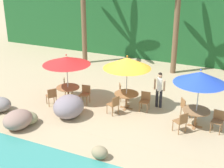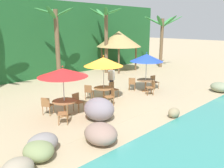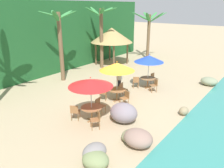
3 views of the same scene
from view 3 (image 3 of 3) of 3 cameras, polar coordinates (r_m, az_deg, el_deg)
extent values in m
plane|color=tan|center=(13.86, 1.73, -4.42)|extent=(120.00, 120.00, 0.00)
cube|color=tan|center=(13.86, 1.73, -4.41)|extent=(18.00, 5.20, 0.01)
cube|color=#1E5628|center=(19.53, -20.49, 10.60)|extent=(28.00, 2.40, 6.00)
ellipsoid|color=gray|center=(10.00, 4.80, -13.08)|extent=(0.87, 0.78, 0.49)
ellipsoid|color=gray|center=(11.37, 2.99, -7.35)|extent=(1.26, 1.45, 0.98)
ellipsoid|color=gray|center=(8.94, -4.48, -16.95)|extent=(1.03, 0.84, 0.64)
ellipsoid|color=#958562|center=(12.74, 17.91, -6.55)|extent=(0.59, 0.48, 0.45)
ellipsoid|color=#7C8A59|center=(8.61, -4.24, -18.79)|extent=(0.92, 1.04, 0.59)
ellipsoid|color=gray|center=(18.00, 23.58, 0.66)|extent=(1.02, 1.20, 0.61)
ellipsoid|color=gray|center=(9.66, 6.68, -13.59)|extent=(1.08, 1.28, 0.73)
cylinder|color=silver|center=(11.26, -5.33, -4.37)|extent=(0.04, 0.04, 2.16)
cone|color=red|center=(10.90, -5.49, 0.34)|extent=(2.23, 2.23, 0.37)
sphere|color=red|center=(10.82, -5.53, 1.66)|extent=(0.07, 0.07, 0.07)
cube|color=olive|center=(11.73, -5.16, -9.13)|extent=(0.60, 0.12, 0.03)
cube|color=olive|center=(11.73, -5.16, -9.13)|extent=(0.12, 0.60, 0.03)
cylinder|color=olive|center=(11.56, -5.22, -7.58)|extent=(0.09, 0.09, 0.71)
cylinder|color=olive|center=(11.41, -5.27, -6.00)|extent=(1.10, 1.10, 0.03)
cylinder|color=olive|center=(12.29, -1.69, -6.53)|extent=(0.04, 0.04, 0.45)
cylinder|color=olive|center=(12.03, -2.61, -7.17)|extent=(0.04, 0.04, 0.45)
cylinder|color=olive|center=(12.47, -3.08, -6.15)|extent=(0.04, 0.04, 0.45)
cylinder|color=olive|center=(12.21, -4.02, -6.77)|extent=(0.04, 0.04, 0.45)
cube|color=olive|center=(12.14, -2.87, -5.64)|extent=(0.47, 0.47, 0.03)
cube|color=olive|center=(12.17, -3.67, -4.60)|extent=(0.42, 0.08, 0.42)
cylinder|color=olive|center=(12.01, -9.91, -7.51)|extent=(0.04, 0.04, 0.45)
cylinder|color=olive|center=(11.92, -8.24, -7.62)|extent=(0.04, 0.04, 0.45)
cylinder|color=olive|center=(11.70, -10.36, -8.29)|extent=(0.04, 0.04, 0.45)
cylinder|color=olive|center=(11.61, -8.65, -8.42)|extent=(0.04, 0.04, 0.45)
cube|color=olive|center=(11.70, -9.35, -6.91)|extent=(0.58, 0.58, 0.03)
cube|color=olive|center=(11.44, -9.66, -6.48)|extent=(0.25, 0.38, 0.42)
cylinder|color=olive|center=(10.72, -5.13, -10.81)|extent=(0.04, 0.04, 0.45)
cylinder|color=olive|center=(11.02, -5.47, -9.90)|extent=(0.04, 0.04, 0.45)
cylinder|color=olive|center=(10.77, -3.23, -10.58)|extent=(0.04, 0.04, 0.45)
cylinder|color=olive|center=(11.08, -3.63, -9.68)|extent=(0.04, 0.04, 0.45)
cube|color=olive|center=(10.78, -4.40, -9.13)|extent=(0.59, 0.59, 0.03)
cube|color=olive|center=(10.72, -3.37, -8.09)|extent=(0.28, 0.36, 0.42)
cylinder|color=silver|center=(13.53, 1.26, 0.19)|extent=(0.04, 0.04, 2.29)
cone|color=orange|center=(13.23, 1.29, 4.46)|extent=(2.13, 2.13, 0.47)
sphere|color=orange|center=(13.15, 1.30, 5.77)|extent=(0.07, 0.07, 0.07)
cube|color=olive|center=(13.95, 1.22, -4.19)|extent=(0.60, 0.12, 0.03)
cube|color=olive|center=(13.95, 1.22, -4.19)|extent=(0.12, 0.60, 0.03)
cylinder|color=olive|center=(13.81, 1.23, -2.84)|extent=(0.09, 0.09, 0.71)
cylinder|color=olive|center=(13.68, 1.24, -1.46)|extent=(1.10, 1.10, 0.03)
cylinder|color=olive|center=(14.60, 3.97, -2.22)|extent=(0.04, 0.04, 0.45)
cylinder|color=olive|center=(14.31, 3.26, -2.66)|extent=(0.04, 0.04, 0.45)
cylinder|color=olive|center=(14.77, 2.76, -1.94)|extent=(0.04, 0.04, 0.45)
cylinder|color=olive|center=(14.48, 2.04, -2.38)|extent=(0.04, 0.04, 0.45)
cube|color=olive|center=(14.45, 3.02, -1.41)|extent=(0.45, 0.45, 0.03)
cube|color=olive|center=(14.48, 2.36, -0.54)|extent=(0.42, 0.07, 0.42)
cylinder|color=olive|center=(14.17, -2.83, -2.90)|extent=(0.04, 0.04, 0.45)
cylinder|color=olive|center=(14.11, -1.40, -2.97)|extent=(0.04, 0.04, 0.45)
cylinder|color=olive|center=(13.84, -3.10, -3.46)|extent=(0.04, 0.04, 0.45)
cylinder|color=olive|center=(13.79, -1.63, -3.54)|extent=(0.04, 0.04, 0.45)
cube|color=olive|center=(13.89, -2.26, -2.30)|extent=(0.57, 0.57, 0.03)
cube|color=olive|center=(13.63, -2.41, -1.85)|extent=(0.24, 0.38, 0.42)
cylinder|color=olive|center=(12.98, 2.90, -5.08)|extent=(0.04, 0.04, 0.45)
cylinder|color=olive|center=(13.26, 2.07, -4.52)|extent=(0.04, 0.04, 0.45)
cylinder|color=olive|center=(13.16, 4.21, -4.75)|extent=(0.04, 0.04, 0.45)
cylinder|color=olive|center=(13.43, 3.36, -4.21)|extent=(0.04, 0.04, 0.45)
cube|color=olive|center=(13.11, 3.16, -3.68)|extent=(0.55, 0.55, 0.03)
cube|color=olive|center=(13.14, 3.90, -2.72)|extent=(0.19, 0.40, 0.42)
cylinder|color=silver|center=(15.93, 9.24, 2.84)|extent=(0.04, 0.04, 2.24)
cone|color=blue|center=(15.68, 9.44, 6.41)|extent=(2.04, 2.04, 0.46)
sphere|color=blue|center=(15.61, 9.51, 7.51)|extent=(0.07, 0.07, 0.07)
cube|color=olive|center=(16.28, 9.03, -0.88)|extent=(0.60, 0.12, 0.03)
cube|color=olive|center=(16.28, 9.03, -0.88)|extent=(0.12, 0.60, 0.03)
cylinder|color=olive|center=(16.16, 9.10, 0.30)|extent=(0.09, 0.09, 0.71)
cylinder|color=olive|center=(16.05, 9.17, 1.50)|extent=(1.10, 1.10, 0.03)
cylinder|color=olive|center=(16.93, 11.60, 0.51)|extent=(0.04, 0.04, 0.45)
cylinder|color=olive|center=(16.64, 10.93, 0.23)|extent=(0.04, 0.04, 0.45)
cylinder|color=olive|center=(17.11, 10.61, 0.79)|extent=(0.04, 0.04, 0.45)
cylinder|color=olive|center=(16.83, 9.92, 0.51)|extent=(0.04, 0.04, 0.45)
cube|color=olive|center=(16.80, 10.82, 1.29)|extent=(0.47, 0.47, 0.03)
cube|color=olive|center=(16.85, 10.30, 2.07)|extent=(0.42, 0.09, 0.42)
cylinder|color=olive|center=(16.27, 5.40, 0.06)|extent=(0.04, 0.04, 0.45)
cylinder|color=olive|center=(16.30, 6.66, 0.05)|extent=(0.04, 0.04, 0.45)
cylinder|color=olive|center=(15.93, 5.49, -0.37)|extent=(0.04, 0.04, 0.45)
cylinder|color=olive|center=(15.96, 6.76, -0.38)|extent=(0.04, 0.04, 0.45)
cube|color=olive|center=(16.04, 6.11, 0.65)|extent=(0.59, 0.59, 0.03)
cube|color=olive|center=(15.79, 6.19, 1.08)|extent=(0.28, 0.36, 0.42)
cylinder|color=olive|center=(15.27, 10.16, -1.49)|extent=(0.04, 0.04, 0.45)
cylinder|color=olive|center=(15.57, 9.57, -1.05)|extent=(0.04, 0.04, 0.45)
cylinder|color=olive|center=(15.44, 11.34, -1.34)|extent=(0.04, 0.04, 0.45)
cylinder|color=olive|center=(15.73, 10.73, -0.90)|extent=(0.04, 0.04, 0.45)
cube|color=olive|center=(15.42, 10.50, -0.36)|extent=(0.58, 0.58, 0.03)
cube|color=olive|center=(15.45, 11.20, 0.40)|extent=(0.27, 0.36, 0.42)
cylinder|color=brown|center=(17.52, -12.96, 9.05)|extent=(0.32, 0.32, 5.17)
ellipsoid|color=#388942|center=(17.76, -11.80, 17.11)|extent=(1.40, 0.43, 0.60)
ellipsoid|color=#388942|center=(17.95, -14.35, 16.75)|extent=(0.80, 1.37, 0.76)
ellipsoid|color=#388942|center=(17.14, -16.04, 16.84)|extent=(1.41, 0.99, 0.50)
ellipsoid|color=#388942|center=(16.58, -14.16, 16.46)|extent=(1.25, 1.06, 0.84)
ellipsoid|color=#388942|center=(17.02, -11.24, 16.98)|extent=(0.98, 1.37, 0.66)
cylinder|color=brown|center=(20.85, -2.71, 11.38)|extent=(0.32, 0.32, 5.36)
ellipsoid|color=#388942|center=(21.18, -1.27, 18.39)|extent=(1.52, 0.51, 0.58)
ellipsoid|color=#388942|center=(21.21, -4.30, 18.01)|extent=(0.52, 1.40, 0.90)
ellipsoid|color=#388942|center=(20.43, -4.97, 18.03)|extent=(1.38, 1.06, 0.82)
ellipsoid|color=#388942|center=(19.89, -2.55, 18.19)|extent=(1.26, 1.31, 0.68)
ellipsoid|color=#388942|center=(20.34, -0.77, 18.40)|extent=(0.76, 1.54, 0.51)
cylinder|color=brown|center=(24.79, 9.28, 11.72)|extent=(0.32, 0.32, 4.73)
ellipsoid|color=#388942|center=(25.47, 10.51, 16.77)|extent=(1.85, 0.48, 0.84)
ellipsoid|color=#388942|center=(25.50, 8.81, 16.89)|extent=(1.50, 1.61, 0.80)
ellipsoid|color=#388942|center=(24.77, 7.28, 16.91)|extent=(0.94, 1.87, 0.76)
ellipsoid|color=#388942|center=(24.16, 7.46, 16.73)|extent=(1.69, 1.29, 0.93)
ellipsoid|color=#388942|center=(23.65, 9.17, 16.51)|extent=(1.76, 0.91, 1.04)
ellipsoid|color=#388942|center=(23.97, 11.34, 16.38)|extent=(0.74, 1.75, 1.09)
ellipsoid|color=#388942|center=(24.79, 11.84, 16.50)|extent=(1.38, 1.60, 1.01)
cylinder|color=brown|center=(22.24, -4.17, 7.74)|extent=(0.16, 0.16, 2.20)
cylinder|color=brown|center=(23.92, -0.58, 8.63)|extent=(0.16, 0.16, 2.20)
cylinder|color=brown|center=(20.84, 0.48, 6.99)|extent=(0.16, 0.16, 2.20)
cylinder|color=brown|center=(22.63, 3.94, 7.95)|extent=(0.16, 0.16, 2.20)
cone|color=tan|center=(22.09, -0.09, 12.42)|extent=(4.07, 4.07, 1.38)
cylinder|color=#232328|center=(15.11, 1.67, -0.58)|extent=(0.13, 0.13, 0.86)
cylinder|color=#232328|center=(15.25, 2.07, -0.40)|extent=(0.13, 0.13, 0.86)
cube|color=silver|center=(14.95, 1.90, 2.10)|extent=(0.27, 0.38, 0.58)
cylinder|color=tan|center=(14.79, 1.40, 1.72)|extent=(0.08, 0.08, 0.50)
cylinder|color=tan|center=(15.14, 2.39, 2.12)|extent=(0.08, 0.08, 0.50)
sphere|color=tan|center=(14.83, 1.92, 3.61)|extent=(0.21, 0.21, 0.21)
sphere|color=black|center=(14.82, 1.92, 3.80)|extent=(0.18, 0.18, 0.18)
camera|label=1|loc=(15.83, 56.10, 13.63)|focal=49.86mm
camera|label=2|loc=(3.16, 64.46, -23.07)|focal=36.97mm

